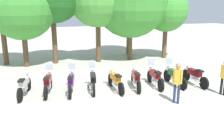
{
  "coord_description": "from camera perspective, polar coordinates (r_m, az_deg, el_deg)",
  "views": [
    {
      "loc": [
        -3.62,
        -10.83,
        4.04
      ],
      "look_at": [
        0.0,
        0.5,
        0.9
      ],
      "focal_mm": 38.58,
      "sensor_mm": 36.0,
      "label": 1
    }
  ],
  "objects": [
    {
      "name": "motorcycle_4",
      "position": [
        11.9,
        0.8,
        -2.43
      ],
      "size": [
        0.62,
        2.19,
        1.37
      ],
      "rotation": [
        0.0,
        0.0,
        1.59
      ],
      "color": "black",
      "rests_on": "ground_plane"
    },
    {
      "name": "tree_1",
      "position": [
        17.35,
        -20.68,
        14.1
      ],
      "size": [
        4.55,
        4.55,
        6.4
      ],
      "color": "brown",
      "rests_on": "ground_plane"
    },
    {
      "name": "tree_0",
      "position": [
        18.54,
        -25.07,
        14.17
      ],
      "size": [
        3.54,
        3.54,
        6.07
      ],
      "color": "brown",
      "rests_on": "ground_plane"
    },
    {
      "name": "motorcycle_0",
      "position": [
        11.91,
        -20.1,
        -3.43
      ],
      "size": [
        0.77,
        2.16,
        0.99
      ],
      "rotation": [
        0.0,
        0.0,
        1.35
      ],
      "color": "black",
      "rests_on": "ground_plane"
    },
    {
      "name": "motorcycle_8",
      "position": [
        13.49,
        18.95,
        -1.24
      ],
      "size": [
        0.62,
        2.19,
        0.99
      ],
      "rotation": [
        0.0,
        0.0,
        1.57
      ],
      "color": "black",
      "rests_on": "ground_plane"
    },
    {
      "name": "motorcycle_3",
      "position": [
        11.9,
        -4.52,
        -2.49
      ],
      "size": [
        0.73,
        2.17,
        1.37
      ],
      "rotation": [
        0.0,
        0.0,
        1.38
      ],
      "color": "black",
      "rests_on": "ground_plane"
    },
    {
      "name": "motorcycle_7",
      "position": [
        13.08,
        14.56,
        -1.32
      ],
      "size": [
        0.62,
        2.19,
        1.37
      ],
      "rotation": [
        0.0,
        0.0,
        1.56
      ],
      "color": "black",
      "rests_on": "ground_plane"
    },
    {
      "name": "person_1",
      "position": [
        10.51,
        15.25,
        -2.28
      ],
      "size": [
        0.33,
        0.35,
        1.78
      ],
      "rotation": [
        0.0,
        0.0,
        3.86
      ],
      "color": "#232D4C",
      "rests_on": "ground_plane"
    },
    {
      "name": "tree_4",
      "position": [
        18.62,
        4.46,
        16.04
      ],
      "size": [
        5.51,
        5.51,
        7.22
      ],
      "color": "brown",
      "rests_on": "ground_plane"
    },
    {
      "name": "motorcycle_2",
      "position": [
        11.74,
        -9.64,
        -2.89
      ],
      "size": [
        0.77,
        2.16,
        1.37
      ],
      "rotation": [
        0.0,
        0.0,
        1.35
      ],
      "color": "black",
      "rests_on": "ground_plane"
    },
    {
      "name": "person_0",
      "position": [
        12.31,
        25.11,
        -1.08
      ],
      "size": [
        0.27,
        0.41,
        1.67
      ],
      "rotation": [
        0.0,
        0.0,
        3.44
      ],
      "color": "black",
      "rests_on": "ground_plane"
    },
    {
      "name": "ground_plane",
      "position": [
        12.11,
        0.72,
        -4.7
      ],
      "size": [
        80.0,
        80.0,
        0.0
      ],
      "primitive_type": "plane",
      "color": "#BCB7A8"
    },
    {
      "name": "motorcycle_5",
      "position": [
        12.25,
        5.63,
        -2.07
      ],
      "size": [
        0.76,
        2.16,
        0.99
      ],
      "rotation": [
        0.0,
        0.0,
        1.36
      ],
      "color": "black",
      "rests_on": "ground_plane"
    },
    {
      "name": "motorcycle_1",
      "position": [
        11.87,
        -14.94,
        -3.0
      ],
      "size": [
        0.74,
        2.17,
        1.37
      ],
      "rotation": [
        0.0,
        0.0,
        1.37
      ],
      "color": "black",
      "rests_on": "ground_plane"
    },
    {
      "name": "tree_6",
      "position": [
        19.72,
        12.77,
        13.64
      ],
      "size": [
        3.38,
        3.38,
        5.48
      ],
      "color": "brown",
      "rests_on": "ground_plane"
    },
    {
      "name": "motorcycle_6",
      "position": [
        12.68,
        10.12,
        -1.59
      ],
      "size": [
        0.64,
        2.19,
        1.37
      ],
      "rotation": [
        0.0,
        0.0,
        1.46
      ],
      "color": "black",
      "rests_on": "ground_plane"
    }
  ]
}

